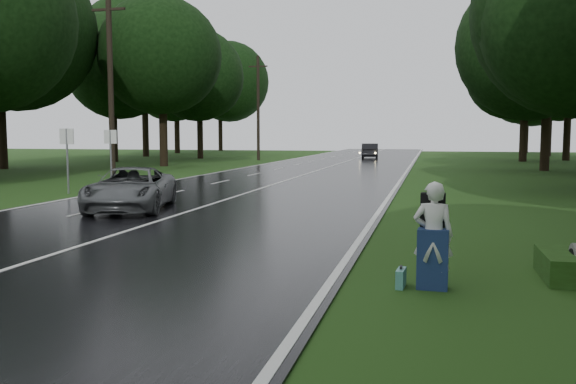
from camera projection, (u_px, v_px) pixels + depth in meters
The scene contains 14 objects.
road at pixel (278, 183), 29.90m from camera, with size 12.00×140.00×0.04m, color black.
lane_center at pixel (278, 183), 29.90m from camera, with size 0.12×140.00×0.01m, color silver.
grey_car at pixel (131, 189), 19.25m from camera, with size 2.25×4.88×1.36m, color #4F5254.
far_car at pixel (370, 151), 60.05m from camera, with size 1.57×4.51×1.49m, color black.
hitchhiker at pixel (433, 239), 9.56m from camera, with size 0.65×0.59×1.72m.
suitcase at pixel (401, 278), 9.70m from camera, with size 0.12×0.42×0.30m, color teal.
utility_pole_mid at pixel (113, 182), 31.00m from camera, with size 1.80×0.28×9.61m, color black, non-canonical shape.
utility_pole_far at pixel (258, 160), 56.91m from camera, with size 1.80×0.28×9.68m, color black, non-canonical shape.
road_sign_a at pixel (69, 194), 24.97m from camera, with size 0.64×0.10×2.68m, color white, non-canonical shape.
road_sign_b at pixel (112, 187), 28.33m from camera, with size 0.63×0.10×2.64m, color white, non-canonical shape.
tree_left_e at pixel (164, 166), 46.34m from camera, with size 9.63×9.63×15.05m, color black, non-canonical shape.
tree_left_f at pixel (200, 158), 60.91m from camera, with size 9.28×9.28×14.49m, color black, non-canonical shape.
tree_right_e at pixel (544, 171), 40.57m from camera, with size 8.78×8.78×13.73m, color black, non-canonical shape.
tree_right_f at pixel (522, 162), 54.20m from camera, with size 9.13×9.13×14.26m, color black, non-canonical shape.
Camera 1 is at (7.37, -8.88, 2.45)m, focal length 37.74 mm.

